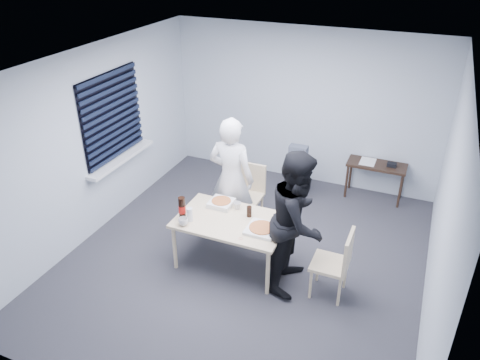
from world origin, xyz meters
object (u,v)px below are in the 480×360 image
at_px(soda_bottle, 182,208).
at_px(chair_far, 250,189).
at_px(chair_right, 338,260).
at_px(person_white, 231,179).
at_px(side_table, 376,168).
at_px(person_black, 298,221).
at_px(dining_table, 232,224).
at_px(stool, 297,175).
at_px(mug_a, 183,222).
at_px(backpack, 298,158).
at_px(mug_b, 237,206).

bearing_deg(soda_bottle, chair_far, 72.04).
bearing_deg(chair_right, person_white, 156.79).
bearing_deg(side_table, soda_bottle, -127.43).
distance_m(person_black, side_table, 2.57).
relative_size(dining_table, chair_right, 1.55).
distance_m(stool, soda_bottle, 2.35).
relative_size(person_white, stool, 3.39).
height_order(person_black, soda_bottle, person_black).
distance_m(dining_table, person_white, 0.74).
xyz_separation_m(mug_a, soda_bottle, (-0.09, 0.14, 0.09)).
xyz_separation_m(dining_table, backpack, (0.28, 1.94, 0.11)).
bearing_deg(person_white, mug_a, 77.24).
distance_m(dining_table, chair_right, 1.38).
height_order(dining_table, side_table, dining_table).
relative_size(person_black, soda_bottle, 6.05).
relative_size(dining_table, mug_a, 11.21).
xyz_separation_m(mug_a, mug_b, (0.46, 0.61, -0.00)).
bearing_deg(dining_table, person_white, 113.88).
bearing_deg(soda_bottle, chair_right, 3.34).
height_order(stool, mug_a, mug_a).
bearing_deg(backpack, side_table, 43.95).
bearing_deg(mug_a, side_table, 55.25).
bearing_deg(chair_far, person_white, -102.71).
xyz_separation_m(stool, backpack, (0.00, -0.01, 0.31)).
bearing_deg(person_black, mug_b, 71.79).
bearing_deg(dining_table, soda_bottle, -161.71).
height_order(chair_far, person_black, person_black).
height_order(chair_far, chair_right, same).
distance_m(dining_table, person_black, 0.90).
xyz_separation_m(person_black, soda_bottle, (-1.44, -0.17, -0.07)).
relative_size(person_black, backpack, 4.41).
xyz_separation_m(person_black, backpack, (-0.58, 1.96, -0.17)).
relative_size(stool, backpack, 1.30).
relative_size(side_table, backpack, 2.28).
bearing_deg(stool, backpack, -90.00).
bearing_deg(dining_table, mug_b, 98.21).
xyz_separation_m(person_white, stool, (0.56, 1.32, -0.47)).
relative_size(person_black, mug_b, 17.70).
distance_m(chair_far, chair_right, 1.93).
bearing_deg(mug_a, chair_far, 77.26).
xyz_separation_m(stool, soda_bottle, (-0.87, -2.15, 0.40)).
relative_size(chair_right, side_table, 0.97).
xyz_separation_m(person_black, stool, (-0.58, 1.97, -0.47)).
distance_m(chair_right, side_table, 2.53).
height_order(person_white, stool, person_white).
distance_m(chair_far, person_white, 0.58).
distance_m(chair_far, mug_b, 0.83).
bearing_deg(mug_b, chair_far, 100.22).
bearing_deg(backpack, chair_right, -41.36).
bearing_deg(dining_table, chair_right, -3.32).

